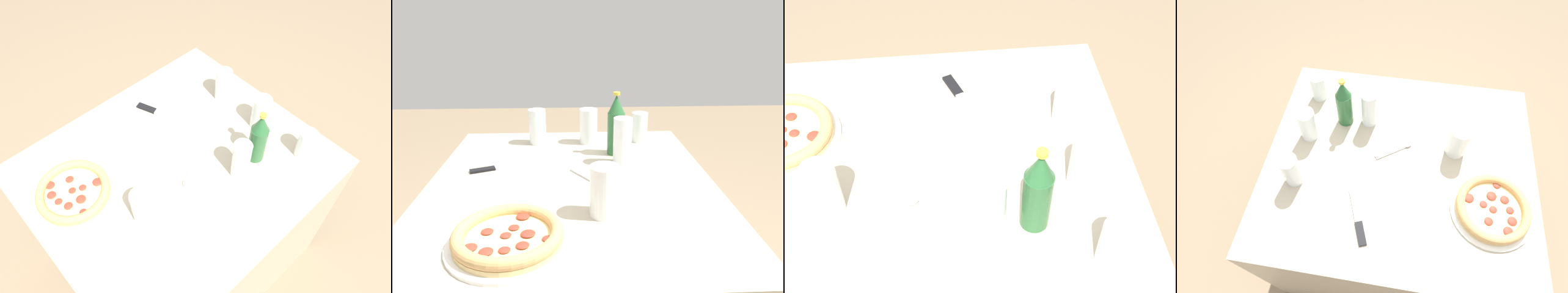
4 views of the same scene
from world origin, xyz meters
TOP-DOWN VIEW (x-y plane):
  - ground_plane at (0.00, 0.00)m, footprint 8.00×8.00m
  - table at (0.00, 0.00)m, footprint 0.98×0.85m
  - pizza_salami at (-0.32, 0.14)m, footprint 0.27×0.27m
  - glass_lemonade at (0.14, -0.17)m, footprint 0.06×0.06m
  - glass_orange_juice at (0.37, -0.27)m, footprint 0.06×0.06m
  - glass_water at (0.36, 0.13)m, footprint 0.06×0.06m
  - glass_iced_tea at (0.35, -0.07)m, footprint 0.07×0.07m
  - glass_mango_juice at (-0.20, -0.08)m, footprint 0.07×0.07m
  - beer_bottle at (0.23, -0.16)m, footprint 0.06×0.06m
  - knife at (0.11, 0.24)m, footprint 0.09×0.19m
  - spoon at (0.01, -0.06)m, footprint 0.14×0.11m

SIDE VIEW (x-z plane):
  - ground_plane at x=0.00m, z-range 0.00..0.00m
  - table at x=0.00m, z-range 0.00..0.76m
  - knife at x=0.11m, z-range 0.76..0.76m
  - spoon at x=0.01m, z-range 0.75..0.77m
  - pizza_salami at x=-0.32m, z-range 0.76..0.80m
  - glass_orange_juice at x=0.37m, z-range 0.75..0.87m
  - glass_mango_juice at x=-0.20m, z-range 0.75..0.88m
  - glass_iced_tea at x=0.35m, z-range 0.75..0.88m
  - glass_water at x=0.36m, z-range 0.75..0.88m
  - glass_lemonade at x=0.14m, z-range 0.75..0.91m
  - beer_bottle at x=0.23m, z-range 0.75..0.97m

